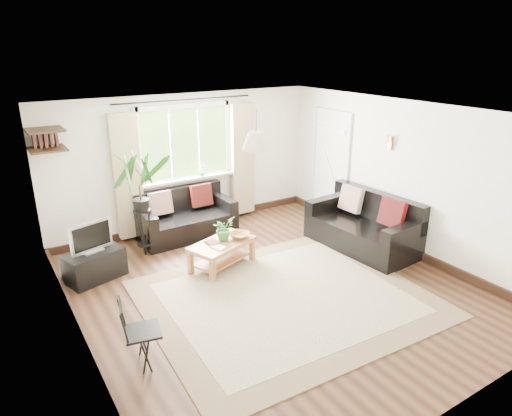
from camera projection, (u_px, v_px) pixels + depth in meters
floor at (271, 287)px, 6.35m from camera, size 5.50×5.50×0.00m
ceiling at (274, 113)px, 5.53m from camera, size 5.50×5.50×0.00m
wall_back at (186, 162)px, 8.12m from camera, size 5.00×0.02×2.40m
wall_front at (460, 301)px, 3.75m from camera, size 5.00×0.02×2.40m
wall_left at (71, 250)px, 4.68m from camera, size 0.02×5.50×2.40m
wall_right at (403, 178)px, 7.19m from camera, size 0.02×5.50×2.40m
rug at (286, 298)px, 6.06m from camera, size 3.69×3.21×0.02m
window at (186, 143)px, 7.97m from camera, size 2.50×0.16×2.16m
door at (330, 167)px, 8.60m from camera, size 0.06×0.96×2.06m
corner_shelf at (46, 140)px, 6.56m from camera, size 0.50×0.50×0.34m
pendant_lamp at (256, 136)px, 5.96m from camera, size 0.36×0.36×0.54m
wall_sconce at (389, 141)px, 7.21m from camera, size 0.12×0.12×0.28m
sofa_back at (186, 215)px, 7.90m from camera, size 1.65×0.84×0.77m
sofa_right at (362, 224)px, 7.43m from camera, size 1.87×1.03×0.85m
coffee_table at (222, 254)px, 6.86m from camera, size 1.12×0.84×0.41m
table_plant at (223, 228)px, 6.82m from camera, size 0.41×0.38×0.36m
bowl at (239, 235)px, 6.94m from camera, size 0.41×0.41×0.07m
book_a at (215, 249)px, 6.55m from camera, size 0.21×0.25×0.02m
book_b at (207, 244)px, 6.70m from camera, size 0.20×0.26×0.02m
tv_stand at (95, 265)px, 6.51m from camera, size 0.89×0.65×0.43m
tv at (91, 236)px, 6.36m from camera, size 0.64×0.37×0.47m
palm_stand at (141, 206)px, 7.04m from camera, size 0.74×0.74×1.66m
folding_chair at (143, 333)px, 4.71m from camera, size 0.47×0.47×0.77m
sill_plant at (202, 169)px, 8.20m from camera, size 0.14×0.10×0.27m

